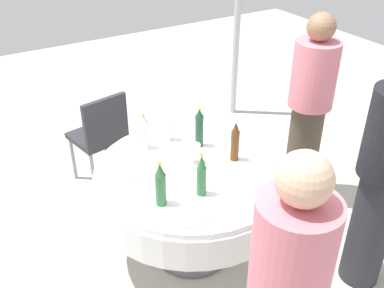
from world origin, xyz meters
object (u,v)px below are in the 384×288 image
object	(u,v)px
plate_left	(254,177)
person_west	(309,109)
dining_table	(192,186)
chair_inner	(101,133)
plate_south	(120,175)
bottle_clear_front	(144,132)
bottle_brown_near	(235,142)
bottle_green_west	(161,185)
bottle_dark_green_right	(199,128)
person_front	(384,176)
wine_glass_near	(170,128)
wine_glass_right	(195,150)
bottle_green_far	(201,176)

from	to	relation	value
plate_left	person_west	world-z (taller)	person_west
dining_table	plate_left	size ratio (longest dim) A/B	5.96
chair_inner	plate_south	bearing A→B (deg)	-113.85
bottle_clear_front	bottle_brown_near	world-z (taller)	bottle_brown_near
plate_left	bottle_green_west	bearing A→B (deg)	-6.77
plate_left	person_west	xyz separation A→B (m)	(-0.86, -0.42, 0.08)
person_west	bottle_green_west	bearing A→B (deg)	-83.01
bottle_dark_green_right	person_front	xyz separation A→B (m)	(-0.68, 1.02, -0.04)
bottle_brown_near	plate_left	bearing A→B (deg)	85.20
wine_glass_near	person_front	bearing A→B (deg)	124.40
dining_table	bottle_dark_green_right	xyz separation A→B (m)	(-0.19, -0.22, 0.29)
wine_glass_near	plate_left	distance (m)	0.73
bottle_clear_front	bottle_dark_green_right	world-z (taller)	bottle_dark_green_right
bottle_green_west	wine_glass_right	world-z (taller)	bottle_green_west
bottle_brown_near	bottle_dark_green_right	distance (m)	0.30
bottle_dark_green_right	chair_inner	size ratio (longest dim) A/B	0.34
bottle_dark_green_right	wine_glass_near	size ratio (longest dim) A/B	2.11
bottle_brown_near	plate_south	distance (m)	0.78
wine_glass_right	person_west	xyz separation A→B (m)	(-1.09, -0.08, -0.02)
bottle_green_west	person_front	distance (m)	1.34
bottle_green_far	plate_left	bearing A→B (deg)	174.75
plate_left	bottle_dark_green_right	bearing A→B (deg)	-80.22
person_west	chair_inner	xyz separation A→B (m)	(1.36, -1.00, -0.30)
dining_table	bottle_green_far	size ratio (longest dim) A/B	4.53
person_west	wine_glass_right	bearing A→B (deg)	-92.19
dining_table	bottle_clear_front	distance (m)	0.50
bottle_green_far	plate_left	size ratio (longest dim) A/B	1.32
bottle_green_far	bottle_green_west	size ratio (longest dim) A/B	0.99
bottle_green_west	person_front	world-z (taller)	person_front
bottle_green_west	bottle_brown_near	size ratio (longest dim) A/B	1.00
chair_inner	bottle_brown_near	bearing A→B (deg)	-77.39
plate_left	person_front	bearing A→B (deg)	139.64
bottle_clear_front	plate_left	size ratio (longest dim) A/B	1.21
bottle_dark_green_right	wine_glass_right	size ratio (longest dim) A/B	2.11
wine_glass_right	chair_inner	xyz separation A→B (m)	(0.27, -1.08, -0.32)
bottle_clear_front	chair_inner	xyz separation A→B (m)	(0.07, -0.74, -0.35)
person_front	person_west	bearing A→B (deg)	-153.70
bottle_green_west	bottle_dark_green_right	size ratio (longest dim) A/B	0.98
wine_glass_near	plate_left	size ratio (longest dim) A/B	0.64
bottle_green_west	plate_left	bearing A→B (deg)	173.23
bottle_clear_front	person_west	size ratio (longest dim) A/B	0.17
bottle_green_west	plate_south	xyz separation A→B (m)	(0.10, -0.39, -0.13)
bottle_green_west	plate_left	distance (m)	0.64
wine_glass_near	dining_table	bearing A→B (deg)	82.45
wine_glass_near	plate_left	world-z (taller)	wine_glass_near
bottle_dark_green_right	plate_south	xyz separation A→B (m)	(0.63, 0.06, -0.13)
bottle_green_west	bottle_green_far	bearing A→B (deg)	171.00
bottle_dark_green_right	dining_table	bearing A→B (deg)	49.05
dining_table	person_front	size ratio (longest dim) A/B	0.81
bottle_brown_near	plate_south	bearing A→B (deg)	-16.51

